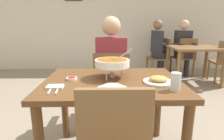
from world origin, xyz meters
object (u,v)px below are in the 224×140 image
Objects in this scene: diner_main at (111,64)px; chair_bg_left at (161,55)px; dining_table_far at (194,53)px; drink_glass at (175,83)px; patron_bg_left at (158,45)px; curry_bowl at (112,63)px; chair_bg_middle at (185,55)px; patron_bg_middle at (183,45)px; rice_plate at (112,89)px; chair_diner_main at (111,83)px; dining_table_main at (112,94)px; sauce_dish at (72,78)px; appetizer_plate at (158,80)px.

chair_bg_left is at bearing 59.32° from diner_main.
diner_main reaches higher than dining_table_far.
patron_bg_left is at bearing 77.31° from drink_glass.
diner_main is 0.68m from curry_bowl.
drink_glass is 3.29m from chair_bg_middle.
chair_bg_left reaches higher than dining_table_far.
diner_main is 2.69m from patron_bg_middle.
patron_bg_middle reaches higher than rice_plate.
drink_glass is at bearing -36.71° from curry_bowl.
rice_plate is at bearing -90.33° from chair_diner_main.
sauce_dish reaches higher than dining_table_main.
chair_diner_main is 0.74m from curry_bowl.
curry_bowl is at bearing -128.64° from dining_table_far.
dining_table_far is (1.74, 2.18, -0.27)m from curry_bowl.
curry_bowl is 2.56× the size of drink_glass.
appetizer_plate is at bearing -11.49° from dining_table_main.
dining_table_far is at bearing 59.55° from appetizer_plate.
patron_bg_left is (-0.61, 0.55, 0.12)m from dining_table_far.
diner_main is 2.35m from patron_bg_left.
diner_main is 2.68m from chair_bg_middle.
patron_bg_left is at bearing 62.23° from sauce_dish.
rice_plate is 3.07m from dining_table_far.
rice_plate is at bearing -90.32° from diner_main.
diner_main is at bearing -120.68° from chair_bg_left.
patron_bg_middle reaches higher than chair_bg_left.
dining_table_main is at bearing -90.00° from chair_diner_main.
appetizer_plate is 2.98m from patron_bg_left.
dining_table_main is 1.26× the size of chair_bg_middle.
diner_main reaches higher than dining_table_main.
chair_bg_left is (1.21, 2.78, -0.13)m from dining_table_main.
sauce_dish is 0.10× the size of chair_bg_middle.
chair_diner_main is 2.72m from patron_bg_middle.
chair_bg_middle is at bearing 66.44° from drink_glass.
chair_bg_left is at bearing 177.37° from chair_bg_middle.
chair_bg_middle is at bearing 57.57° from dining_table_main.
sauce_dish is at bearing -119.30° from chair_bg_left.
dining_table_far is (1.74, 1.51, -0.12)m from diner_main.
chair_bg_left is (1.21, 2.07, 0.00)m from chair_diner_main.
dining_table_far is 1.11× the size of chair_bg_left.
chair_bg_left reaches higher than appetizer_plate.
patron_bg_left is (1.13, 2.07, 0.00)m from diner_main.
chair_bg_middle is at bearing -5.07° from patron_bg_left.
dining_table_far is 1.11× the size of chair_bg_middle.
diner_main reaches higher than drink_glass.
sauce_dish is (-0.34, -0.69, 0.27)m from chair_diner_main.
dining_table_main is at bearing 168.51° from appetizer_plate.
sauce_dish is 3.45m from chair_bg_middle.
diner_main is 10.08× the size of drink_glass.
chair_bg_middle is at bearing 48.97° from diner_main.
diner_main is 2.31m from dining_table_far.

